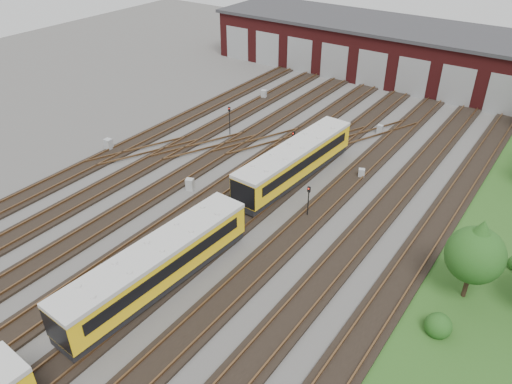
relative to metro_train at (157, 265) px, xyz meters
The scene contains 16 objects.
ground 6.82m from the metro_train, 107.68° to the left, with size 120.00×120.00×0.00m, color #494643.
track_network 7.39m from the metro_train, 107.53° to the left, with size 30.40×70.00×0.33m.
maintenance_shed 46.31m from the metro_train, 92.49° to the left, with size 51.00×12.50×6.35m.
grass_verge 23.60m from the metro_train, 43.75° to the left, with size 8.00×55.00×0.05m, color #2B501A.
metro_train is the anchor object (origin of this frame).
signal_mast_0 22.28m from the metro_train, 116.26° to the left, with size 0.24×0.23×2.87m.
signal_mast_1 19.04m from the metro_train, 95.89° to the left, with size 0.23×0.22×2.78m.
signal_mast_2 19.62m from the metro_train, 91.60° to the left, with size 0.29×0.28×3.00m.
signal_mast_3 12.42m from the metro_train, 72.98° to the left, with size 0.22×0.21×2.62m.
relay_cabinet_0 20.17m from the metro_train, 147.59° to the left, with size 0.68×0.56×1.13m, color #A1A5A6.
relay_cabinet_1 32.39m from the metro_train, 112.71° to the left, with size 0.60×0.50×1.01m, color #A1A5A6.
relay_cabinet_2 11.56m from the metro_train, 121.97° to the left, with size 0.61×0.51×1.02m, color #A1A5A6.
relay_cabinet_3 20.04m from the metro_train, 77.03° to the left, with size 0.52×0.43×0.86m, color #A1A5A6.
relay_cabinet_4 28.80m from the metro_train, 85.52° to the left, with size 0.53×0.44×0.88m, color #A1A5A6.
tree_3 18.58m from the metro_train, 32.52° to the left, with size 3.38×3.38×5.60m.
bush_0 16.44m from the metro_train, 22.11° to the left, with size 1.50×1.50×1.50m, color #1F4814.
Camera 1 is at (20.05, -21.77, 21.34)m, focal length 35.00 mm.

